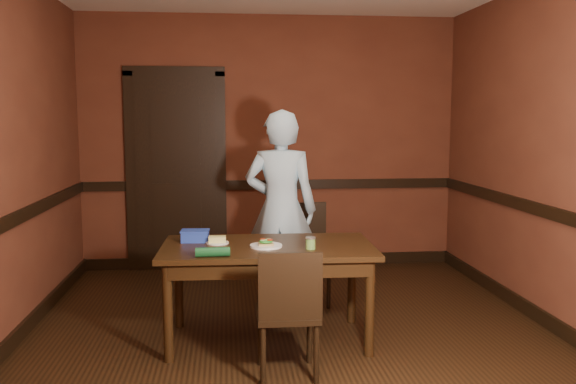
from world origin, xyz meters
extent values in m
cube|color=black|center=(0.00, 0.00, 0.00)|extent=(4.00, 4.50, 0.01)
cube|color=#57291A|center=(0.00, 2.25, 1.35)|extent=(4.00, 0.02, 2.70)
cube|color=#57291A|center=(0.00, -2.25, 1.35)|extent=(4.00, 0.02, 2.70)
cube|color=#57291A|center=(-2.00, 0.00, 1.35)|extent=(0.02, 4.50, 2.70)
cube|color=#57291A|center=(2.00, 0.00, 1.35)|extent=(0.02, 4.50, 2.70)
cube|color=black|center=(0.00, 2.23, 0.90)|extent=(4.00, 0.03, 0.10)
cube|color=black|center=(-1.99, 0.00, 0.90)|extent=(0.03, 4.50, 0.10)
cube|color=black|center=(1.99, 0.00, 0.90)|extent=(0.03, 4.50, 0.10)
cube|color=black|center=(0.00, 2.23, 0.06)|extent=(4.00, 0.03, 0.12)
cube|color=black|center=(-1.99, 0.00, 0.06)|extent=(0.03, 4.50, 0.12)
cube|color=black|center=(1.99, 0.00, 0.06)|extent=(0.03, 4.50, 0.12)
cube|color=black|center=(-1.00, 2.21, 1.02)|extent=(0.85, 0.04, 2.05)
cube|color=black|center=(-1.48, 2.23, 1.02)|extent=(0.10, 0.06, 2.15)
cube|color=black|center=(-0.52, 2.23, 1.02)|extent=(0.10, 0.06, 2.15)
cube|color=black|center=(-1.00, 2.23, 2.10)|extent=(1.05, 0.06, 0.10)
cube|color=black|center=(-0.18, 0.00, 0.36)|extent=(1.54, 0.90, 0.71)
imported|color=#A5CBDE|center=(-0.01, 0.81, 0.84)|extent=(0.69, 0.53, 1.69)
cylinder|color=white|center=(-0.20, -0.07, 0.72)|extent=(0.23, 0.23, 0.01)
cube|color=tan|center=(-0.20, -0.07, 0.73)|extent=(0.11, 0.10, 0.02)
ellipsoid|color=green|center=(-0.20, -0.07, 0.75)|extent=(0.10, 0.09, 0.02)
cylinder|color=#B02A0E|center=(-0.22, -0.06, 0.76)|extent=(0.04, 0.04, 0.01)
cylinder|color=#B02A0E|center=(-0.17, -0.08, 0.76)|extent=(0.04, 0.04, 0.01)
cylinder|color=#96C16C|center=(-0.23, -0.09, 0.76)|extent=(0.03, 0.03, 0.01)
cylinder|color=#96C16C|center=(-0.18, -0.05, 0.76)|extent=(0.03, 0.03, 0.01)
cylinder|color=#96C16C|center=(-0.20, -0.07, 0.76)|extent=(0.03, 0.03, 0.01)
cylinder|color=#63903F|center=(0.11, -0.17, 0.75)|extent=(0.07, 0.07, 0.07)
cylinder|color=beige|center=(0.11, -0.17, 0.79)|extent=(0.07, 0.07, 0.01)
cylinder|color=white|center=(-0.54, 0.09, 0.72)|extent=(0.17, 0.17, 0.01)
cube|color=#D7D675|center=(-0.54, 0.09, 0.74)|extent=(0.12, 0.08, 0.04)
cube|color=#2743B4|center=(-0.71, 0.17, 0.75)|extent=(0.20, 0.14, 0.08)
cube|color=#2743B4|center=(-0.71, 0.17, 0.79)|extent=(0.21, 0.15, 0.01)
cylinder|color=#12421F|center=(-0.57, -0.34, 0.74)|extent=(0.23, 0.07, 0.06)
camera|label=1|loc=(-0.48, -4.30, 1.62)|focal=38.00mm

